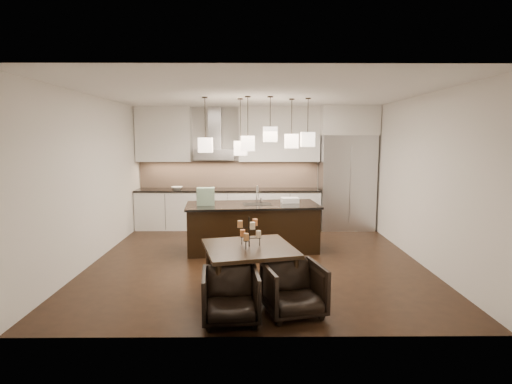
{
  "coord_description": "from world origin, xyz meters",
  "views": [
    {
      "loc": [
        -0.06,
        -6.72,
        2.08
      ],
      "look_at": [
        0.0,
        0.2,
        1.15
      ],
      "focal_mm": 28.0,
      "sensor_mm": 36.0,
      "label": 1
    }
  ],
  "objects_px": {
    "armchair_left": "(231,296)",
    "dining_table": "(249,271)",
    "refrigerator": "(346,183)",
    "armchair_right": "(294,289)",
    "island_body": "(252,228)"
  },
  "relations": [
    {
      "from": "armchair_left",
      "to": "dining_table",
      "type": "bearing_deg",
      "value": 68.67
    },
    {
      "from": "dining_table",
      "to": "refrigerator",
      "type": "bearing_deg",
      "value": 47.69
    },
    {
      "from": "island_body",
      "to": "armchair_right",
      "type": "xyz_separation_m",
      "value": [
        0.49,
        -2.8,
        -0.11
      ]
    },
    {
      "from": "dining_table",
      "to": "armchair_left",
      "type": "height_order",
      "value": "dining_table"
    },
    {
      "from": "dining_table",
      "to": "armchair_right",
      "type": "height_order",
      "value": "dining_table"
    },
    {
      "from": "refrigerator",
      "to": "armchair_right",
      "type": "distance_m",
      "value": 4.93
    },
    {
      "from": "island_body",
      "to": "refrigerator",
      "type": "bearing_deg",
      "value": 33.84
    },
    {
      "from": "refrigerator",
      "to": "armchair_right",
      "type": "height_order",
      "value": "refrigerator"
    },
    {
      "from": "armchair_left",
      "to": "armchair_right",
      "type": "height_order",
      "value": "armchair_right"
    },
    {
      "from": "island_body",
      "to": "armchair_left",
      "type": "xyz_separation_m",
      "value": [
        -0.25,
        -2.97,
        -0.12
      ]
    },
    {
      "from": "island_body",
      "to": "dining_table",
      "type": "bearing_deg",
      "value": -96.59
    },
    {
      "from": "refrigerator",
      "to": "dining_table",
      "type": "relative_size",
      "value": 1.92
    },
    {
      "from": "refrigerator",
      "to": "island_body",
      "type": "height_order",
      "value": "refrigerator"
    },
    {
      "from": "refrigerator",
      "to": "armchair_left",
      "type": "height_order",
      "value": "refrigerator"
    },
    {
      "from": "refrigerator",
      "to": "island_body",
      "type": "xyz_separation_m",
      "value": [
        -2.16,
        -1.78,
        -0.66
      ]
    }
  ]
}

